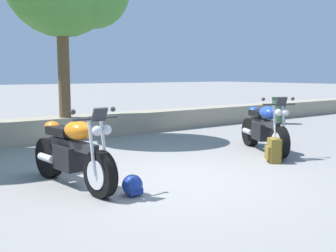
{
  "coord_description": "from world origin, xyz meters",
  "views": [
    {
      "loc": [
        -3.75,
        -4.66,
        1.59
      ],
      "look_at": [
        0.65,
        1.2,
        0.65
      ],
      "focal_mm": 42.95,
      "sensor_mm": 36.0,
      "label": 1
    }
  ],
  "objects": [
    {
      "name": "ground_plane",
      "position": [
        0.0,
        0.0,
        0.0
      ],
      "size": [
        120.0,
        120.0,
        0.0
      ],
      "primitive_type": "plane",
      "color": "gray"
    },
    {
      "name": "stone_wall",
      "position": [
        0.0,
        4.8,
        0.28
      ],
      "size": [
        36.0,
        0.8,
        0.55
      ],
      "primitive_type": "cube",
      "color": "gray",
      "rests_on": "ground"
    },
    {
      "name": "motorcycle_orange_near_left",
      "position": [
        -1.47,
        0.62,
        0.49
      ],
      "size": [
        0.67,
        2.07,
        1.18
      ],
      "color": "black",
      "rests_on": "ground"
    },
    {
      "name": "motorcycle_blue_centre",
      "position": [
        2.76,
        0.7,
        0.49
      ],
      "size": [
        1.13,
        1.92,
        1.18
      ],
      "color": "black",
      "rests_on": "ground"
    },
    {
      "name": "rider_backpack",
      "position": [
        2.09,
        -0.08,
        0.24
      ],
      "size": [
        0.34,
        0.35,
        0.47
      ],
      "color": "brown",
      "rests_on": "ground"
    },
    {
      "name": "rider_helmet",
      "position": [
        -1.02,
        -0.25,
        0.14
      ],
      "size": [
        0.28,
        0.28,
        0.28
      ],
      "color": "navy",
      "rests_on": "ground"
    },
    {
      "name": "trash_bin",
      "position": [
        6.89,
        3.54,
        0.43
      ],
      "size": [
        0.46,
        0.46,
        0.86
      ],
      "color": "#335638",
      "rests_on": "ground"
    }
  ]
}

